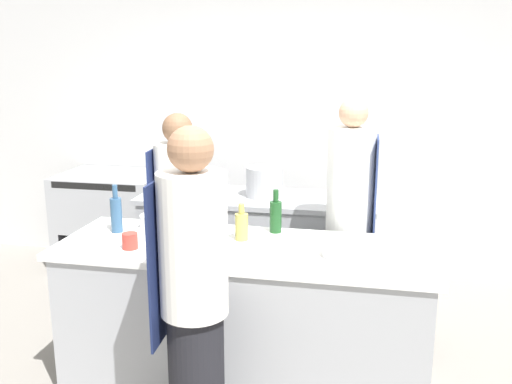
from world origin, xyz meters
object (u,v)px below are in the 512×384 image
oven_range (114,221)px  bottle_olive_oil (276,215)px  chef_at_stove (350,225)px  bottle_vinegar (116,213)px  bottle_wine (242,226)px  bottle_cooking_oil (222,226)px  cup (130,241)px  bowl_prep_small (155,221)px  bowl_mixing_large (345,250)px  chef_at_prep_near (194,298)px  stockpot (264,182)px  chef_at_pass_far (180,227)px

oven_range → bottle_olive_oil: size_ratio=3.38×
chef_at_stove → bottle_vinegar: chef_at_stove is taller
bottle_wine → bottle_cooking_oil: bearing=-177.0°
bottle_olive_oil → bottle_vinegar: bearing=-168.6°
oven_range → cup: 2.22m
bottle_olive_oil → bottle_vinegar: 1.03m
bottle_olive_oil → bottle_wine: 0.27m
bottle_olive_oil → bottle_vinegar: (-1.01, -0.20, 0.01)m
bowl_prep_small → bowl_mixing_large: bearing=-13.3°
bottle_vinegar → oven_range: bearing=117.0°
bottle_olive_oil → bowl_mixing_large: 0.59m
bottle_olive_oil → cup: size_ratio=2.97×
bowl_mixing_large → oven_range: bearing=142.3°
bottle_vinegar → cup: bearing=-52.9°
bowl_mixing_large → bottle_vinegar: bearing=173.8°
bottle_wine → bottle_cooking_oil: bottle_wine is taller
chef_at_prep_near → bottle_olive_oil: chef_at_prep_near is taller
bottle_wine → stockpot: bearing=93.6°
chef_at_prep_near → cup: chef_at_prep_near is taller
chef_at_prep_near → bottle_olive_oil: bearing=-16.1°
bottle_vinegar → cup: size_ratio=3.29×
bottle_wine → bottle_vinegar: bearing=-179.7°
chef_at_pass_far → stockpot: bearing=-41.0°
stockpot → bottle_vinegar: bearing=-124.0°
bottle_cooking_oil → bowl_mixing_large: bearing=-11.6°
chef_at_pass_far → bottle_cooking_oil: size_ratio=7.48×
chef_at_pass_far → bottle_cooking_oil: chef_at_pass_far is taller
bottle_wine → cup: bearing=-154.4°
bottle_wine → bowl_prep_small: (-0.63, 0.14, -0.05)m
chef_at_stove → chef_at_pass_far: (-1.21, -0.07, -0.07)m
chef_at_prep_near → cup: size_ratio=18.11×
chef_at_stove → chef_at_pass_far: chef_at_stove is taller
bottle_cooking_oil → stockpot: size_ratio=0.75×
oven_range → chef_at_pass_far: bearing=-46.6°
chef_at_stove → stockpot: 0.93m
oven_range → chef_at_stove: (2.29, -1.08, 0.43)m
bottle_olive_oil → bottle_vinegar: size_ratio=0.90×
chef_at_stove → bottle_vinegar: 1.57m
oven_range → bottle_vinegar: (0.82, -1.61, 0.58)m
stockpot → bottle_wine: bearing=-86.4°
oven_range → bottle_cooking_oil: size_ratio=4.34×
chef_at_prep_near → stockpot: bearing=-2.1°
bottle_cooking_oil → stockpot: (0.05, 1.12, 0.03)m
oven_range → chef_at_stove: size_ratio=0.54×
oven_range → bowl_prep_small: bowl_prep_small is taller
bottle_cooking_oil → bottle_vinegar: bearing=179.9°
chef_at_prep_near → stockpot: (-0.01, 1.91, 0.17)m
oven_range → bottle_olive_oil: 2.38m
bottle_wine → cup: (-0.61, -0.29, -0.04)m
chef_at_prep_near → chef_at_stove: 1.49m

